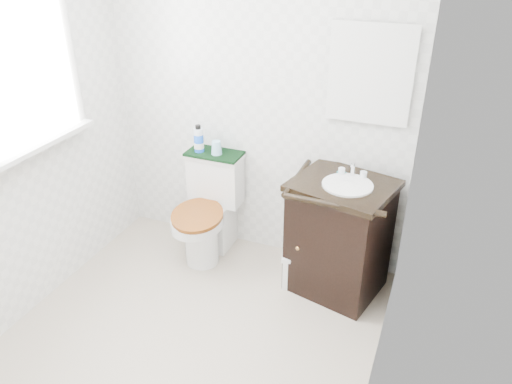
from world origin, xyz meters
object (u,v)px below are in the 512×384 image
Objects in this scene: toilet at (210,213)px; vanity at (339,235)px; trash_bin at (295,270)px; cup at (217,148)px; mouthwash_bottle at (199,140)px.

vanity reaches higher than toilet.
trash_bin is 2.69× the size of cup.
cup is (0.03, 0.10, 0.50)m from toilet.
vanity is 0.41m from trash_bin.
mouthwash_bottle is (-0.11, 0.10, 0.54)m from toilet.
mouthwash_bottle reaches higher than cup.
toilet is at bearing 167.06° from trash_bin.
cup reaches higher than trash_bin.
trash_bin is at bearing -17.54° from mouthwash_bottle.
mouthwash_bottle reaches higher than trash_bin.
mouthwash_bottle is (-1.11, 0.16, 0.45)m from vanity.
vanity is at bearing -8.39° from mouthwash_bottle.
mouthwash_bottle reaches higher than toilet.
vanity is 3.43× the size of trash_bin.
toilet is 0.78m from trash_bin.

